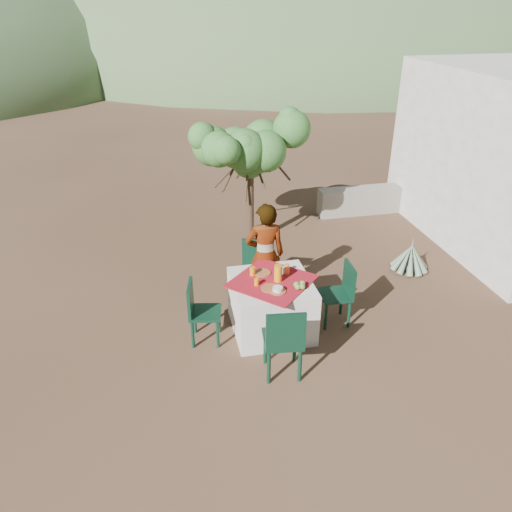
{
  "coord_description": "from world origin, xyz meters",
  "views": [
    {
      "loc": [
        -0.95,
        -5.57,
        4.07
      ],
      "look_at": [
        0.29,
        0.23,
        0.93
      ],
      "focal_mm": 35.0,
      "sensor_mm": 36.0,
      "label": 1
    }
  ],
  "objects_px": {
    "shrub_tree": "(253,153)",
    "agave": "(410,258)",
    "juice_pitcher": "(278,273)",
    "table": "(271,305)",
    "person": "(265,255)",
    "chair_left": "(199,309)",
    "chair_far": "(254,265)",
    "chair_near": "(284,339)",
    "chair_right": "(341,291)"
  },
  "relations": [
    {
      "from": "chair_far",
      "to": "chair_left",
      "type": "height_order",
      "value": "chair_left"
    },
    {
      "from": "chair_left",
      "to": "table",
      "type": "bearing_deg",
      "value": -76.5
    },
    {
      "from": "table",
      "to": "chair_far",
      "type": "height_order",
      "value": "chair_far"
    },
    {
      "from": "chair_right",
      "to": "juice_pitcher",
      "type": "xyz_separation_m",
      "value": [
        -0.89,
        -0.01,
        0.39
      ]
    },
    {
      "from": "agave",
      "to": "juice_pitcher",
      "type": "xyz_separation_m",
      "value": [
        -2.54,
        -1.13,
        0.65
      ]
    },
    {
      "from": "chair_near",
      "to": "chair_right",
      "type": "relative_size",
      "value": 1.11
    },
    {
      "from": "chair_right",
      "to": "agave",
      "type": "height_order",
      "value": "chair_right"
    },
    {
      "from": "table",
      "to": "chair_right",
      "type": "relative_size",
      "value": 1.48
    },
    {
      "from": "chair_left",
      "to": "person",
      "type": "xyz_separation_m",
      "value": [
        1.03,
        0.71,
        0.3
      ]
    },
    {
      "from": "chair_far",
      "to": "agave",
      "type": "height_order",
      "value": "chair_far"
    },
    {
      "from": "table",
      "to": "chair_left",
      "type": "relative_size",
      "value": 1.51
    },
    {
      "from": "table",
      "to": "chair_right",
      "type": "xyz_separation_m",
      "value": [
        0.96,
        -0.02,
        0.11
      ]
    },
    {
      "from": "table",
      "to": "chair_right",
      "type": "bearing_deg",
      "value": -0.9
    },
    {
      "from": "chair_far",
      "to": "chair_near",
      "type": "xyz_separation_m",
      "value": [
        -0.06,
        -1.94,
        0.07
      ]
    },
    {
      "from": "agave",
      "to": "chair_near",
      "type": "bearing_deg",
      "value": -142.6
    },
    {
      "from": "chair_near",
      "to": "agave",
      "type": "xyz_separation_m",
      "value": [
        2.71,
        2.07,
        -0.32
      ]
    },
    {
      "from": "chair_left",
      "to": "juice_pitcher",
      "type": "xyz_separation_m",
      "value": [
        1.04,
        0.02,
        0.4
      ]
    },
    {
      "from": "shrub_tree",
      "to": "person",
      "type": "bearing_deg",
      "value": -97.1
    },
    {
      "from": "table",
      "to": "chair_left",
      "type": "height_order",
      "value": "chair_left"
    },
    {
      "from": "shrub_tree",
      "to": "agave",
      "type": "xyz_separation_m",
      "value": [
        2.3,
        -1.61,
        -1.44
      ]
    },
    {
      "from": "table",
      "to": "chair_right",
      "type": "height_order",
      "value": "chair_right"
    },
    {
      "from": "agave",
      "to": "person",
      "type": "bearing_deg",
      "value": -170.22
    },
    {
      "from": "table",
      "to": "chair_far",
      "type": "distance_m",
      "value": 0.98
    },
    {
      "from": "chair_near",
      "to": "chair_right",
      "type": "height_order",
      "value": "chair_near"
    },
    {
      "from": "shrub_tree",
      "to": "chair_right",
      "type": "bearing_deg",
      "value": -76.78
    },
    {
      "from": "table",
      "to": "shrub_tree",
      "type": "bearing_deg",
      "value": 83.31
    },
    {
      "from": "chair_near",
      "to": "chair_right",
      "type": "distance_m",
      "value": 1.41
    },
    {
      "from": "table",
      "to": "juice_pitcher",
      "type": "relative_size",
      "value": 5.7
    },
    {
      "from": "chair_left",
      "to": "agave",
      "type": "bearing_deg",
      "value": -61.08
    },
    {
      "from": "chair_left",
      "to": "agave",
      "type": "relative_size",
      "value": 1.31
    },
    {
      "from": "chair_far",
      "to": "agave",
      "type": "xyz_separation_m",
      "value": [
        2.65,
        0.14,
        -0.25
      ]
    },
    {
      "from": "chair_left",
      "to": "shrub_tree",
      "type": "bearing_deg",
      "value": -13.86
    },
    {
      "from": "table",
      "to": "juice_pitcher",
      "type": "height_order",
      "value": "juice_pitcher"
    },
    {
      "from": "shrub_tree",
      "to": "table",
      "type": "bearing_deg",
      "value": -96.69
    },
    {
      "from": "table",
      "to": "chair_near",
      "type": "bearing_deg",
      "value": -95.31
    },
    {
      "from": "table",
      "to": "shrub_tree",
      "type": "relative_size",
      "value": 0.62
    },
    {
      "from": "shrub_tree",
      "to": "agave",
      "type": "bearing_deg",
      "value": -34.92
    },
    {
      "from": "chair_far",
      "to": "juice_pitcher",
      "type": "xyz_separation_m",
      "value": [
        0.11,
        -1.0,
        0.41
      ]
    },
    {
      "from": "chair_far",
      "to": "chair_left",
      "type": "xyz_separation_m",
      "value": [
        -0.93,
        -1.02,
        0.01
      ]
    },
    {
      "from": "chair_near",
      "to": "juice_pitcher",
      "type": "distance_m",
      "value": 1.01
    },
    {
      "from": "chair_far",
      "to": "chair_near",
      "type": "distance_m",
      "value": 1.94
    },
    {
      "from": "chair_near",
      "to": "juice_pitcher",
      "type": "height_order",
      "value": "juice_pitcher"
    },
    {
      "from": "chair_right",
      "to": "chair_near",
      "type": "bearing_deg",
      "value": -45.9
    },
    {
      "from": "chair_far",
      "to": "shrub_tree",
      "type": "bearing_deg",
      "value": 98.86
    },
    {
      "from": "chair_left",
      "to": "chair_right",
      "type": "relative_size",
      "value": 0.98
    },
    {
      "from": "chair_right",
      "to": "person",
      "type": "height_order",
      "value": "person"
    },
    {
      "from": "person",
      "to": "juice_pitcher",
      "type": "bearing_deg",
      "value": 92.71
    },
    {
      "from": "juice_pitcher",
      "to": "table",
      "type": "bearing_deg",
      "value": 164.54
    },
    {
      "from": "chair_far",
      "to": "agave",
      "type": "relative_size",
      "value": 1.28
    },
    {
      "from": "chair_near",
      "to": "chair_left",
      "type": "distance_m",
      "value": 1.27
    }
  ]
}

